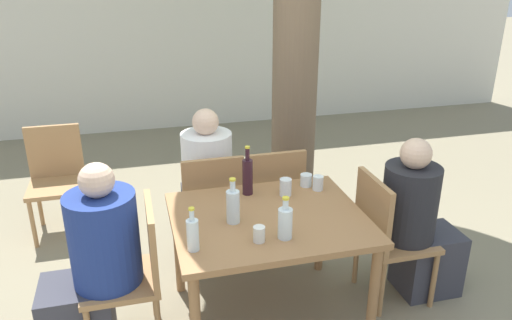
# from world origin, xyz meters

# --- Properties ---
(ground_plane) EXTENTS (30.00, 30.00, 0.00)m
(ground_plane) POSITION_xyz_m (0.00, 0.00, 0.00)
(ground_plane) COLOR gray
(cafe_building_wall) EXTENTS (10.00, 0.08, 2.80)m
(cafe_building_wall) POSITION_xyz_m (0.00, 4.18, 1.40)
(cafe_building_wall) COLOR silver
(cafe_building_wall) RESTS_ON ground_plane
(dining_table_front) EXTENTS (1.16, 0.96, 0.74)m
(dining_table_front) POSITION_xyz_m (0.00, 0.00, 0.65)
(dining_table_front) COLOR #996B42
(dining_table_front) RESTS_ON ground_plane
(patio_chair_0) EXTENTS (0.44, 0.44, 0.90)m
(patio_chair_0) POSITION_xyz_m (-0.81, 0.00, 0.51)
(patio_chair_0) COLOR #A87A4C
(patio_chair_0) RESTS_ON ground_plane
(patio_chair_1) EXTENTS (0.44, 0.44, 0.90)m
(patio_chair_1) POSITION_xyz_m (0.81, 0.00, 0.51)
(patio_chair_1) COLOR #A87A4C
(patio_chair_1) RESTS_ON ground_plane
(patio_chair_2) EXTENTS (0.44, 0.44, 0.90)m
(patio_chair_2) POSITION_xyz_m (-0.23, 0.71, 0.51)
(patio_chair_2) COLOR #A87A4C
(patio_chair_2) RESTS_ON ground_plane
(patio_chair_3) EXTENTS (0.44, 0.44, 0.90)m
(patio_chair_3) POSITION_xyz_m (0.23, 0.71, 0.51)
(patio_chair_3) COLOR #A87A4C
(patio_chair_3) RESTS_ON ground_plane
(patio_chair_4) EXTENTS (0.44, 0.44, 0.90)m
(patio_chair_4) POSITION_xyz_m (-1.40, 1.56, 0.51)
(patio_chair_4) COLOR #A87A4C
(patio_chair_4) RESTS_ON ground_plane
(person_seated_0) EXTENTS (0.60, 0.39, 1.18)m
(person_seated_0) POSITION_xyz_m (-1.04, -0.00, 0.54)
(person_seated_0) COLOR #383842
(person_seated_0) RESTS_ON ground_plane
(person_seated_1) EXTENTS (0.58, 0.36, 1.15)m
(person_seated_1) POSITION_xyz_m (1.05, -0.00, 0.52)
(person_seated_1) COLOR #383842
(person_seated_1) RESTS_ON ground_plane
(person_seated_2) EXTENTS (0.38, 0.59, 1.19)m
(person_seated_2) POSITION_xyz_m (-0.23, 0.94, 0.54)
(person_seated_2) COLOR #383842
(person_seated_2) RESTS_ON ground_plane
(water_bottle_0) EXTENTS (0.08, 0.08, 0.25)m
(water_bottle_0) POSITION_xyz_m (0.02, -0.26, 0.84)
(water_bottle_0) COLOR silver
(water_bottle_0) RESTS_ON dining_table_front
(water_bottle_1) EXTENTS (0.07, 0.07, 0.25)m
(water_bottle_1) POSITION_xyz_m (-0.49, -0.26, 0.84)
(water_bottle_1) COLOR silver
(water_bottle_1) RESTS_ON dining_table_front
(water_bottle_2) EXTENTS (0.08, 0.08, 0.28)m
(water_bottle_2) POSITION_xyz_m (-0.22, -0.02, 0.85)
(water_bottle_2) COLOR silver
(water_bottle_2) RESTS_ON dining_table_front
(wine_bottle_3) EXTENTS (0.07, 0.07, 0.34)m
(wine_bottle_3) POSITION_xyz_m (-0.05, 0.34, 0.87)
(wine_bottle_3) COLOR #331923
(wine_bottle_3) RESTS_ON dining_table_front
(drinking_glass_0) EXTENTS (0.08, 0.08, 0.08)m
(drinking_glass_0) POSITION_xyz_m (0.37, 0.36, 0.78)
(drinking_glass_0) COLOR white
(drinking_glass_0) RESTS_ON dining_table_front
(drinking_glass_1) EXTENTS (0.07, 0.07, 0.10)m
(drinking_glass_1) POSITION_xyz_m (0.43, 0.28, 0.79)
(drinking_glass_1) COLOR white
(drinking_glass_1) RESTS_ON dining_table_front
(drinking_glass_2) EXTENTS (0.07, 0.07, 0.09)m
(drinking_glass_2) POSITION_xyz_m (-0.13, -0.26, 0.78)
(drinking_glass_2) COLOR silver
(drinking_glass_2) RESTS_ON dining_table_front
(drinking_glass_3) EXTENTS (0.08, 0.08, 0.11)m
(drinking_glass_3) POSITION_xyz_m (0.19, 0.25, 0.80)
(drinking_glass_3) COLOR white
(drinking_glass_3) RESTS_ON dining_table_front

